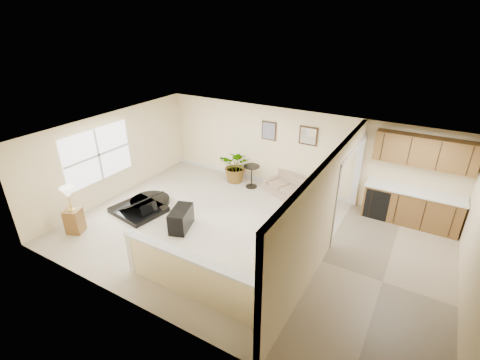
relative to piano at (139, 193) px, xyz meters
The scene contains 20 objects.
floor 3.30m from the piano, ahead, with size 9.00×9.00×0.00m, color #C3B398.
back_wall 4.72m from the piano, 46.02° to the left, with size 9.00×0.04×2.50m, color beige.
front_wall 4.24m from the piano, 39.25° to the right, with size 9.00×0.04×2.50m, color beige.
left_wall 1.50m from the piano, 164.31° to the left, with size 0.04×6.00×2.50m, color beige.
right_wall 7.78m from the piano, ahead, with size 0.04×6.00×2.50m, color beige.
ceiling 3.81m from the piano, ahead, with size 9.00×6.00×0.04m, color white.
kitchen_vinyl 6.42m from the piano, ahead, with size 2.70×6.00×0.01m, color tan.
interior_partition 5.12m from the piano, ahead, with size 0.18×5.99×2.50m.
pony_half_wall 3.84m from the piano, 30.42° to the right, with size 3.42×0.22×1.00m.
left_window 1.56m from the piano, behind, with size 0.05×2.15×1.45m, color white.
wall_art_left 4.22m from the piano, 55.48° to the left, with size 0.48×0.04×0.58m.
wall_mirror 5.02m from the piano, 43.24° to the left, with size 0.55×0.04×0.55m.
kitchen_cabinets 7.14m from the piano, 25.65° to the left, with size 2.36×0.65×2.33m.
piano is the anchor object (origin of this frame).
piano_bench 1.60m from the piano, ahead, with size 0.42×0.83×0.55m, color black.
loveseat 4.31m from the piano, 43.41° to the left, with size 1.63×1.27×0.76m.
accent_table 3.44m from the piano, 54.57° to the left, with size 0.50×0.50×0.72m.
palm_plant 3.22m from the piano, 64.45° to the left, with size 1.12×1.00×1.11m.
small_plant 4.95m from the piano, 30.79° to the left, with size 0.44×0.44×0.61m.
lamp_stand 1.73m from the piano, 110.92° to the right, with size 0.49×0.49×1.25m.
Camera 1 is at (3.40, -6.23, 4.97)m, focal length 26.00 mm.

